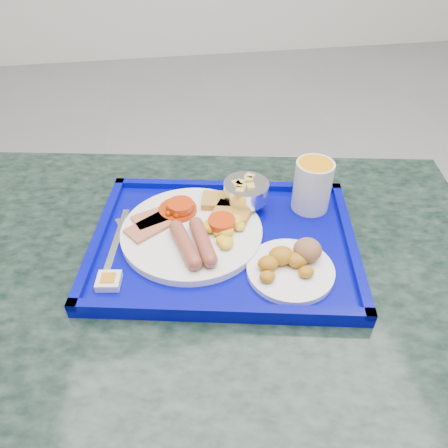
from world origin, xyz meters
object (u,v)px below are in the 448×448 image
at_px(tray, 224,243).
at_px(bread_plate, 292,264).
at_px(main_plate, 196,229).
at_px(juice_cup, 313,184).
at_px(fruit_bowl, 246,191).
at_px(table, 204,318).

distance_m(tray, bread_plate, 0.14).
bearing_deg(main_plate, juice_cup, 11.15).
height_order(main_plate, juice_cup, juice_cup).
bearing_deg(fruit_bowl, tray, -123.00).
relative_size(bread_plate, juice_cup, 1.45).
bearing_deg(juice_cup, tray, -158.94).
bearing_deg(bread_plate, table, 154.84).
relative_size(fruit_bowl, juice_cup, 0.86).
relative_size(table, main_plate, 4.53).
bearing_deg(fruit_bowl, table, -132.52).
relative_size(table, bread_plate, 7.99).
xyz_separation_m(main_plate, bread_plate, (0.15, -0.12, 0.00)).
xyz_separation_m(main_plate, juice_cup, (0.24, 0.05, 0.04)).
height_order(bread_plate, juice_cup, juice_cup).
bearing_deg(main_plate, bread_plate, -38.38).
relative_size(main_plate, bread_plate, 1.76).
height_order(table, bread_plate, bread_plate).
relative_size(tray, fruit_bowl, 6.08).
bearing_deg(main_plate, fruit_bowl, 30.96).
xyz_separation_m(bread_plate, juice_cup, (0.09, 0.17, 0.04)).
bearing_deg(juice_cup, fruit_bowl, 171.98).
distance_m(bread_plate, fruit_bowl, 0.19).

